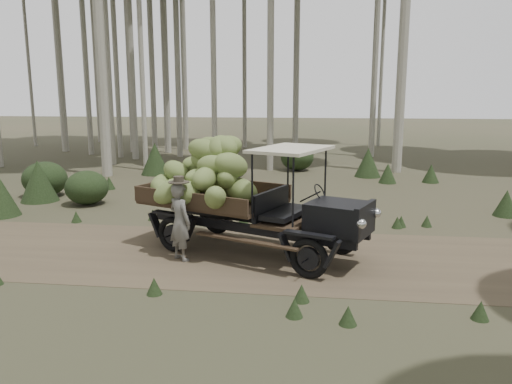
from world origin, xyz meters
The scene contains 5 objects.
ground centered at (0.00, 0.00, 0.00)m, with size 120.00×120.00×0.00m, color #473D2B.
dirt_track centered at (0.00, 0.00, 0.00)m, with size 70.00×4.00×0.01m, color brown.
banana_truck centered at (-0.09, 0.45, 1.49)m, with size 5.20×3.44×2.55m.
farmer centered at (-0.90, -0.40, 0.82)m, with size 0.69×0.66×1.73m.
undergrowth centered at (-0.89, 1.39, 0.54)m, with size 23.93×23.83×1.39m.
Camera 1 is at (1.82, -9.89, 3.35)m, focal length 35.00 mm.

